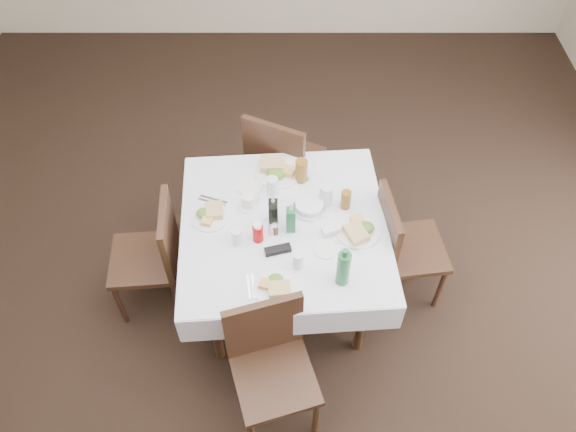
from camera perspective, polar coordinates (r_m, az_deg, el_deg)
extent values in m
plane|color=black|center=(3.89, -1.59, -10.34)|extent=(7.00, 7.00, 0.00)
cylinder|color=black|center=(3.47, -7.42, -11.20)|extent=(0.06, 0.06, 0.72)
cylinder|color=black|center=(3.98, -7.25, 0.16)|extent=(0.06, 0.06, 0.72)
cylinder|color=black|center=(3.50, 7.56, -10.30)|extent=(0.06, 0.06, 0.72)
cylinder|color=black|center=(4.01, 5.60, 0.85)|extent=(0.06, 0.06, 0.72)
cube|color=black|center=(3.39, -0.41, -1.13)|extent=(1.19, 1.19, 0.03)
cube|color=white|center=(3.38, -0.42, -0.90)|extent=(1.31, 1.31, 0.01)
cube|color=white|center=(3.87, -1.00, 5.15)|extent=(1.23, 0.10, 0.22)
cube|color=white|center=(3.12, 0.35, -10.97)|extent=(1.23, 0.10, 0.22)
cube|color=white|center=(3.54, 9.59, -1.47)|extent=(0.10, 1.23, 0.22)
cube|color=white|center=(3.50, -10.53, -2.57)|extent=(0.10, 1.23, 0.22)
cube|color=black|center=(4.17, -0.15, 5.74)|extent=(0.60, 0.60, 0.04)
cube|color=black|center=(3.86, -1.46, 6.43)|extent=(0.43, 0.23, 0.50)
cylinder|color=black|center=(4.41, 3.26, 4.44)|extent=(0.04, 0.04, 0.47)
cylinder|color=black|center=(4.16, 1.17, 0.94)|extent=(0.04, 0.04, 0.47)
cylinder|color=black|center=(4.52, -1.35, 5.94)|extent=(0.04, 0.04, 0.47)
cylinder|color=black|center=(4.28, -3.64, 2.61)|extent=(0.04, 0.04, 0.47)
cube|color=black|center=(3.21, -1.36, -16.19)|extent=(0.54, 0.54, 0.04)
cube|color=black|center=(3.08, -2.47, -11.19)|extent=(0.43, 0.16, 0.47)
cylinder|color=black|center=(3.47, -5.26, -15.71)|extent=(0.04, 0.04, 0.44)
cylinder|color=black|center=(3.37, 2.89, -19.64)|extent=(0.04, 0.04, 0.44)
cylinder|color=black|center=(3.51, 0.87, -14.15)|extent=(0.04, 0.04, 0.44)
cube|color=black|center=(3.75, 12.39, -3.31)|extent=(0.48, 0.48, 0.04)
cube|color=black|center=(3.51, 10.00, -1.41)|extent=(0.10, 0.43, 0.47)
cylinder|color=black|center=(3.89, 15.20, -7.07)|extent=(0.04, 0.04, 0.44)
cylinder|color=black|center=(3.78, 9.91, -7.85)|extent=(0.04, 0.04, 0.44)
cylinder|color=black|center=(4.08, 13.66, -2.77)|extent=(0.04, 0.04, 0.44)
cylinder|color=black|center=(3.98, 8.62, -3.39)|extent=(0.04, 0.04, 0.44)
cube|color=black|center=(3.73, -14.42, -4.29)|extent=(0.46, 0.46, 0.04)
cube|color=black|center=(3.52, -12.06, -1.93)|extent=(0.07, 0.43, 0.46)
cylinder|color=black|center=(4.05, -16.17, -4.10)|extent=(0.03, 0.03, 0.43)
cylinder|color=black|center=(3.98, -11.01, -3.84)|extent=(0.03, 0.03, 0.43)
cylinder|color=black|center=(3.85, -16.72, -8.52)|extent=(0.03, 0.03, 0.43)
cylinder|color=black|center=(3.78, -11.25, -8.34)|extent=(0.03, 0.03, 0.43)
cylinder|color=white|center=(3.66, -0.98, 4.53)|extent=(0.31, 0.31, 0.02)
cube|color=tan|center=(3.66, -1.53, 5.30)|extent=(0.16, 0.13, 0.05)
cube|color=gold|center=(3.62, -0.14, 4.62)|extent=(0.12, 0.11, 0.04)
ellipsoid|color=#315E16|center=(3.60, -1.27, 4.35)|extent=(0.11, 0.10, 0.05)
cylinder|color=white|center=(3.10, -1.42, -7.32)|extent=(0.23, 0.23, 0.01)
cube|color=tan|center=(3.07, -0.87, -7.45)|extent=(0.13, 0.11, 0.04)
cube|color=gold|center=(3.09, -2.21, -6.95)|extent=(0.09, 0.08, 0.03)
ellipsoid|color=#315E16|center=(3.10, -1.25, -6.47)|extent=(0.09, 0.08, 0.04)
cylinder|color=white|center=(3.36, 7.10, -1.50)|extent=(0.27, 0.27, 0.01)
cube|color=tan|center=(3.31, 6.92, -1.75)|extent=(0.16, 0.17, 0.04)
cube|color=gold|center=(3.37, 7.00, -0.58)|extent=(0.08, 0.10, 0.03)
ellipsoid|color=#315E16|center=(3.34, 7.90, -1.13)|extent=(0.10, 0.09, 0.04)
cylinder|color=white|center=(3.43, -7.92, -0.10)|extent=(0.24, 0.24, 0.01)
cube|color=tan|center=(3.43, -7.50, 0.56)|extent=(0.11, 0.13, 0.04)
cube|color=gold|center=(3.39, -8.20, -0.42)|extent=(0.08, 0.09, 0.03)
ellipsoid|color=#315E16|center=(3.43, -8.59, 0.30)|extent=(0.09, 0.08, 0.04)
cylinder|color=white|center=(3.57, -3.90, 2.98)|extent=(0.16, 0.16, 0.01)
cylinder|color=white|center=(3.26, 3.89, -3.41)|extent=(0.14, 0.14, 0.01)
cylinder|color=silver|center=(3.49, -1.61, 3.05)|extent=(0.07, 0.07, 0.13)
cylinder|color=silver|center=(3.14, 1.02, -4.53)|extent=(0.06, 0.06, 0.11)
cylinder|color=silver|center=(3.43, 3.88, 2.15)|extent=(0.08, 0.08, 0.15)
cylinder|color=silver|center=(3.25, -5.20, -2.11)|extent=(0.06, 0.06, 0.11)
cylinder|color=brown|center=(3.56, 1.37, 4.61)|extent=(0.08, 0.08, 0.16)
cylinder|color=brown|center=(3.43, 5.89, 1.66)|extent=(0.06, 0.06, 0.13)
cylinder|color=silver|center=(3.43, 2.17, 0.83)|extent=(0.20, 0.20, 0.04)
cylinder|color=white|center=(3.41, 2.18, 1.13)|extent=(0.18, 0.18, 0.04)
cube|color=black|center=(3.32, -1.50, 0.46)|extent=(0.05, 0.05, 0.18)
cone|color=silver|center=(3.24, -1.54, 1.75)|extent=(0.03, 0.03, 0.05)
cube|color=#1F6736|center=(3.28, 0.29, -0.40)|extent=(0.05, 0.05, 0.18)
cone|color=silver|center=(3.19, 0.29, 0.91)|extent=(0.03, 0.03, 0.05)
cylinder|color=#AF0302|center=(3.26, -3.07, -1.77)|extent=(0.06, 0.06, 0.12)
cylinder|color=white|center=(3.21, -3.12, -1.01)|extent=(0.05, 0.05, 0.02)
cylinder|color=white|center=(3.30, -1.70, -1.49)|extent=(0.03, 0.03, 0.06)
cylinder|color=silver|center=(3.27, -1.71, -1.08)|extent=(0.03, 0.03, 0.01)
cylinder|color=#463121|center=(3.30, -1.34, -1.38)|extent=(0.04, 0.04, 0.07)
cylinder|color=silver|center=(3.27, -1.35, -0.91)|extent=(0.04, 0.04, 0.01)
cylinder|color=white|center=(3.47, -3.99, 1.04)|extent=(0.13, 0.13, 0.01)
cylinder|color=white|center=(3.43, -4.03, 1.56)|extent=(0.08, 0.08, 0.09)
cylinder|color=black|center=(3.41, -4.06, 1.89)|extent=(0.07, 0.07, 0.01)
torus|color=white|center=(3.44, -3.24, 1.79)|extent=(0.06, 0.03, 0.06)
cube|color=black|center=(3.24, -1.05, -3.45)|extent=(0.16, 0.09, 0.03)
cylinder|color=#1F6736|center=(3.05, 5.64, -5.32)|extent=(0.07, 0.07, 0.24)
cylinder|color=#1F6736|center=(2.93, 5.85, -3.73)|extent=(0.04, 0.04, 0.04)
cube|color=white|center=(3.32, 4.35, -1.48)|extent=(0.11, 0.09, 0.05)
cube|color=pink|center=(3.31, 4.36, -1.39)|extent=(0.09, 0.06, 0.02)
cube|color=silver|center=(3.66, 1.20, 4.44)|extent=(0.07, 0.17, 0.01)
cube|color=silver|center=(3.66, 1.60, 4.54)|extent=(0.07, 0.17, 0.01)
cube|color=silver|center=(3.12, -3.55, -7.10)|extent=(0.04, 0.16, 0.01)
cube|color=silver|center=(3.12, -4.02, -7.15)|extent=(0.04, 0.16, 0.01)
cube|color=silver|center=(3.28, 5.98, -3.25)|extent=(0.18, 0.06, 0.01)
cube|color=silver|center=(3.29, 6.07, -2.88)|extent=(0.18, 0.06, 0.01)
cube|color=silver|center=(3.53, -7.54, 1.69)|extent=(0.18, 0.08, 0.01)
cube|color=silver|center=(3.51, -7.74, 1.36)|extent=(0.18, 0.08, 0.01)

